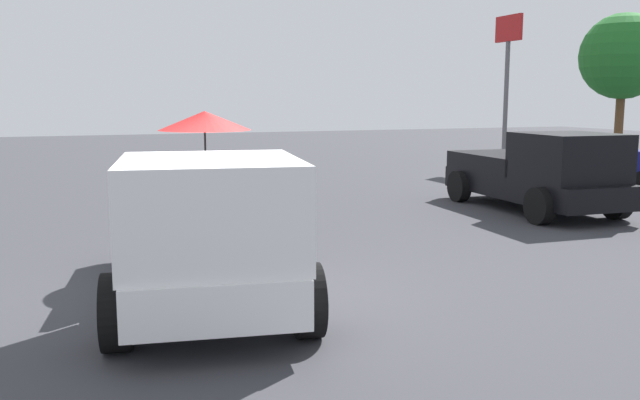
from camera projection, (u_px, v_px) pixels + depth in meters
The scene contains 5 objects.
ground_plane at pixel (208, 295), 8.73m from camera, with size 80.00×80.00×0.00m, color #38383D.
pickup_truck_main at pixel (208, 226), 8.20m from camera, with size 5.29×2.91×2.34m.
pickup_truck_far at pixel (538, 173), 15.09m from camera, with size 4.89×2.36×1.80m.
motel_sign at pixel (507, 62), 23.88m from camera, with size 1.40×0.16×5.39m.
tree_by_lot at pixel (623, 57), 25.23m from camera, with size 3.20×3.20×5.66m.
Camera 1 is at (8.40, -1.70, 2.53)m, focal length 37.95 mm.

